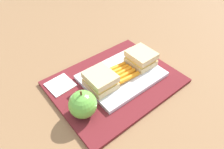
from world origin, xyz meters
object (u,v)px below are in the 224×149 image
apple (83,104)px  paper_napkin (60,85)px  food_tray (122,76)px  sandwich_half_left (141,58)px  carrot_sticks_bundle (122,72)px  sandwich_half_right (100,80)px

apple → paper_napkin: size_ratio=1.16×
food_tray → apple: (0.16, 0.04, 0.03)m
sandwich_half_left → paper_napkin: sandwich_half_left is taller
apple → carrot_sticks_bundle: bearing=-166.1°
sandwich_half_right → carrot_sticks_bundle: size_ratio=1.01×
sandwich_half_left → apple: apple is taller
sandwich_half_left → carrot_sticks_bundle: bearing=0.2°
food_tray → sandwich_half_right: 0.08m
sandwich_half_right → sandwich_half_left: bearing=180.0°
sandwich_half_left → sandwich_half_right: bearing=0.0°
sandwich_half_left → apple: (0.24, 0.04, 0.00)m
food_tray → sandwich_half_right: (0.08, 0.00, 0.03)m
paper_napkin → apple: bearing=89.4°
food_tray → sandwich_half_left: (-0.08, 0.00, 0.03)m
carrot_sticks_bundle → apple: apple is taller
food_tray → apple: apple is taller
sandwich_half_left → food_tray: bearing=0.0°
food_tray → carrot_sticks_bundle: (0.00, 0.00, 0.01)m
sandwich_half_left → carrot_sticks_bundle: (0.08, 0.00, -0.02)m
food_tray → sandwich_half_right: size_ratio=2.88×
sandwich_half_right → carrot_sticks_bundle: 0.08m
food_tray → paper_napkin: (0.16, -0.09, -0.00)m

